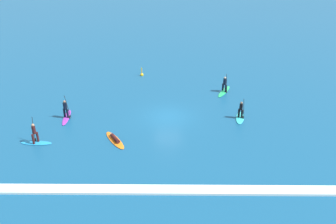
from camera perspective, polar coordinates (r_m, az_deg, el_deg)
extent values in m
plane|color=navy|center=(33.77, 0.00, -0.75)|extent=(120.00, 120.00, 0.00)
ellipsoid|color=#33C6CC|center=(34.14, 11.31, -0.91)|extent=(1.21, 2.51, 0.11)
cylinder|color=black|center=(34.00, 11.16, -0.15)|extent=(0.24, 0.24, 0.80)
cylinder|color=black|center=(33.85, 11.61, -0.32)|extent=(0.24, 0.24, 0.80)
cylinder|color=black|center=(33.61, 11.49, 0.81)|extent=(0.36, 0.36, 0.59)
sphere|color=brown|center=(33.44, 11.55, 1.42)|extent=(0.25, 0.25, 0.21)
cylinder|color=black|center=(33.53, 11.89, 0.51)|extent=(0.22, 0.09, 1.99)
cube|color=black|center=(33.95, 11.74, -0.90)|extent=(0.21, 0.10, 0.32)
ellipsoid|color=orange|center=(30.45, -8.39, -4.43)|extent=(2.31, 3.08, 0.09)
cylinder|color=#381414|center=(30.30, -8.38, -4.14)|extent=(0.97, 1.29, 0.31)
sphere|color=beige|center=(30.91, -8.97, -3.46)|extent=(0.29, 0.29, 0.21)
ellipsoid|color=purple|center=(34.86, -15.74, -0.83)|extent=(0.74, 3.06, 0.09)
cylinder|color=black|center=(34.77, -16.06, -0.10)|extent=(0.21, 0.21, 0.81)
cylinder|color=black|center=(34.53, -15.61, -0.24)|extent=(0.21, 0.21, 0.81)
cylinder|color=black|center=(34.33, -15.99, 0.91)|extent=(0.36, 0.36, 0.65)
sphere|color=#A37556|center=(34.14, -16.08, 1.57)|extent=(0.24, 0.24, 0.23)
cylinder|color=black|center=(34.14, -15.60, 0.80)|extent=(0.36, 0.07, 2.25)
cube|color=black|center=(34.62, -15.37, -0.78)|extent=(0.20, 0.07, 0.32)
ellipsoid|color=#1E8CD1|center=(31.71, -20.11, -4.60)|extent=(2.62, 0.80, 0.07)
cylinder|color=#381414|center=(31.57, -19.93, -3.72)|extent=(0.19, 0.19, 0.86)
cylinder|color=#381414|center=(31.37, -20.56, -4.05)|extent=(0.19, 0.19, 0.86)
cylinder|color=#381414|center=(31.10, -20.47, -2.68)|extent=(0.31, 0.31, 0.66)
sphere|color=#A37556|center=(30.89, -20.61, -1.95)|extent=(0.25, 0.25, 0.24)
cylinder|color=black|center=(31.41, -20.52, -2.61)|extent=(0.07, 0.42, 2.15)
cube|color=black|center=(31.91, -20.22, -4.20)|extent=(0.07, 0.20, 0.32)
ellipsoid|color=#23B266|center=(39.28, 8.85, 3.23)|extent=(2.02, 3.20, 0.08)
cylinder|color=black|center=(39.26, 8.68, 3.92)|extent=(0.28, 0.28, 0.78)
cylinder|color=black|center=(38.95, 9.11, 3.69)|extent=(0.28, 0.28, 0.78)
cylinder|color=black|center=(38.83, 8.97, 4.77)|extent=(0.46, 0.46, 0.66)
sphere|color=beige|center=(38.66, 9.02, 5.37)|extent=(0.30, 0.30, 0.22)
cylinder|color=black|center=(38.66, 9.27, 4.50)|extent=(0.24, 0.15, 2.03)
cube|color=black|center=(39.04, 9.17, 3.21)|extent=(0.21, 0.14, 0.32)
sphere|color=yellow|center=(43.21, -4.16, 5.89)|extent=(0.39, 0.39, 0.39)
cylinder|color=yellow|center=(43.06, -4.18, 6.38)|extent=(0.10, 0.10, 0.99)
cube|color=white|center=(24.92, -0.22, -12.23)|extent=(23.72, 0.90, 0.18)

